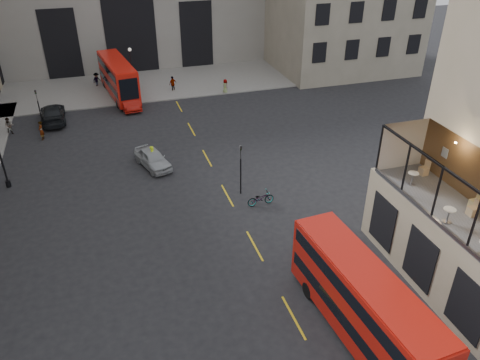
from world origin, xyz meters
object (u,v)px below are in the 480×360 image
object	(u,v)px
pedestrian_a	(9,126)
cafe_chair_d	(424,170)
cafe_chair_b	(473,211)
traffic_light_far	(38,105)
car_b	(129,99)
street_lamp_a	(1,158)
cafe_table_far	(413,177)
bicycle	(261,198)
pedestrian_d	(225,86)
pedestrian_b	(97,80)
car_a	(153,158)
pedestrian_c	(173,84)
bus_far	(118,76)
cafe_chair_c	(475,204)
bus_near	(363,301)
cafe_table_mid	(449,213)
cyclist	(153,156)
car_c	(53,114)
street_lamp_b	(133,76)
pedestrian_e	(41,131)

from	to	relation	value
pedestrian_a	cafe_chair_d	bearing A→B (deg)	-46.67
cafe_chair_b	cafe_chair_d	distance (m)	4.18
traffic_light_far	car_b	bearing A→B (deg)	22.73
street_lamp_a	cafe_table_far	xyz separation A→B (m)	(23.05, -14.91, 2.68)
bicycle	pedestrian_d	world-z (taller)	pedestrian_d
pedestrian_b	cafe_chair_b	size ratio (longest dim) A/B	1.92
car_a	pedestrian_c	bearing A→B (deg)	56.65
bus_far	cafe_chair_c	distance (m)	38.13
street_lamp_a	pedestrian_a	world-z (taller)	street_lamp_a
bus_near	pedestrian_d	world-z (taller)	bus_near
street_lamp_a	car_a	size ratio (longest dim) A/B	1.27
pedestrian_d	cafe_table_mid	world-z (taller)	cafe_table_mid
street_lamp_a	cafe_table_mid	xyz separation A→B (m)	(22.55, -18.48, 2.70)
bus_near	cafe_chair_d	bearing A→B (deg)	39.83
cyclist	bus_near	bearing A→B (deg)	-140.30
pedestrian_a	pedestrian_b	distance (m)	13.59
car_a	cafe_chair_c	world-z (taller)	cafe_chair_c
bus_near	car_c	size ratio (longest dim) A/B	1.83
pedestrian_b	cafe_chair_c	xyz separation A→B (m)	(17.29, -38.73, 4.07)
street_lamp_b	car_a	bearing A→B (deg)	-91.40
traffic_light_far	pedestrian_e	world-z (taller)	traffic_light_far
pedestrian_e	cafe_table_mid	world-z (taller)	cafe_table_mid
car_b	cafe_chair_c	bearing A→B (deg)	-70.91
bus_far	pedestrian_d	distance (m)	11.50
cafe_table_far	cafe_chair_c	size ratio (longest dim) A/B	0.75
pedestrian_c	cafe_chair_d	bearing A→B (deg)	75.54
street_lamp_a	cafe_chair_d	size ratio (longest dim) A/B	6.07
street_lamp_b	car_b	distance (m)	3.17
car_c	pedestrian_d	distance (m)	18.01
bus_near	cafe_chair_d	world-z (taller)	cafe_chair_d
bicycle	pedestrian_e	size ratio (longest dim) A/B	1.12
street_lamp_b	cyclist	distance (m)	16.04
traffic_light_far	pedestrian_b	xyz separation A→B (m)	(5.31, 10.76, -1.60)
cafe_table_mid	car_c	bearing A→B (deg)	123.06
pedestrian_c	cafe_table_far	size ratio (longest dim) A/B	2.36
street_lamp_a	cafe_table_far	distance (m)	27.58
bus_far	car_b	size ratio (longest dim) A/B	2.03
car_b	cafe_chair_b	size ratio (longest dim) A/B	5.77
pedestrian_b	cafe_table_mid	bearing A→B (deg)	-111.48
bus_far	pedestrian_b	xyz separation A→B (m)	(-2.22, 3.81, -1.37)
cafe_chair_c	bus_near	bearing A→B (deg)	-164.85
bicycle	bus_near	bearing A→B (deg)	179.93
pedestrian_b	cafe_chair_d	distance (m)	39.09
traffic_light_far	car_a	size ratio (longest dim) A/B	0.91
car_b	cafe_chair_b	distance (m)	34.94
car_c	pedestrian_a	bearing A→B (deg)	25.36
car_c	pedestrian_a	size ratio (longest dim) A/B	3.40
traffic_light_far	pedestrian_e	size ratio (longest dim) A/B	2.24
bus_near	cafe_chair_c	distance (m)	7.84
bus_near	bus_far	xyz separation A→B (m)	(-7.97, 36.84, 0.02)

